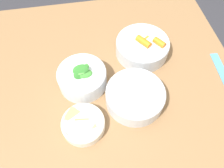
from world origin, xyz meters
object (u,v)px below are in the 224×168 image
(bowl_carrots, at_px, (142,47))
(bowl_cookies, at_px, (83,124))
(bowl_beans_hotdog, at_px, (135,97))
(bowl_greens, at_px, (82,77))

(bowl_carrots, distance_m, bowl_cookies, 0.36)
(bowl_beans_hotdog, bearing_deg, bowl_carrots, 159.60)
(bowl_carrots, bearing_deg, bowl_beans_hotdog, -20.40)
(bowl_greens, xyz_separation_m, bowl_cookies, (0.16, -0.02, -0.02))
(bowl_greens, height_order, bowl_beans_hotdog, bowl_greens)
(bowl_carrots, relative_size, bowl_greens, 1.20)
(bowl_carrots, xyz_separation_m, bowl_greens, (0.10, -0.23, 0.00))
(bowl_greens, bearing_deg, bowl_cookies, -5.65)
(bowl_carrots, height_order, bowl_beans_hotdog, bowl_carrots)
(bowl_cookies, bearing_deg, bowl_beans_hotdog, 109.01)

